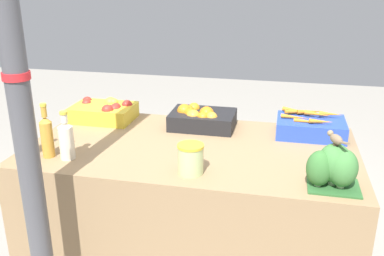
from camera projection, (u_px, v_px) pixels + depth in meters
The scene contains 11 objects.
market_table at pixel (192, 213), 2.43m from camera, with size 1.73×0.94×0.84m, color #937551.
support_pole at pixel (19, 96), 1.62m from camera, with size 0.10×0.10×2.54m.
apple_crate at pixel (105, 111), 2.67m from camera, with size 0.38×0.27×0.13m.
orange_crate at pixel (200, 118), 2.54m from camera, with size 0.38×0.27×0.14m.
carrot_crate at pixel (310, 126), 2.42m from camera, with size 0.38×0.27×0.13m.
broccoli_pile at pixel (333, 167), 1.81m from camera, with size 0.23×0.18×0.20m.
juice_bottle_golden at pixel (27, 133), 2.14m from camera, with size 0.06×0.06×0.28m.
juice_bottle_amber at pixel (47, 135), 2.12m from camera, with size 0.06×0.06×0.28m.
juice_bottle_cloudy at pixel (66, 139), 2.10m from camera, with size 0.07×0.07×0.25m.
pickle_jar at pixel (191, 159), 1.95m from camera, with size 0.12×0.12×0.14m.
sparrow_bird at pixel (336, 138), 1.78m from camera, with size 0.08×0.12×0.05m.
Camera 1 is at (0.46, -2.07, 1.71)m, focal length 40.00 mm.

